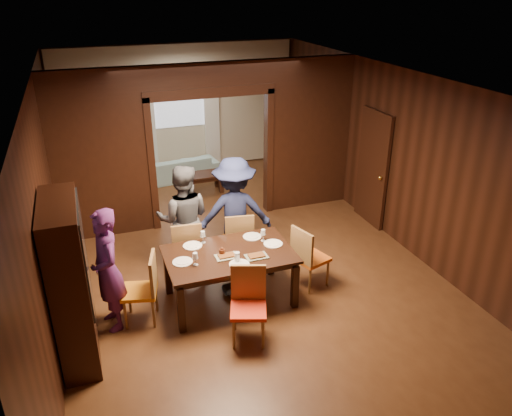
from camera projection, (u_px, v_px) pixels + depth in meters
name	position (u px, v px, depth m)	size (l,w,h in m)	color
floor	(240.00, 257.00, 8.20)	(9.00, 9.00, 0.00)	#4D2A15
ceiling	(237.00, 78.00, 6.98)	(5.50, 9.00, 0.02)	silver
room_walls	(207.00, 138.00, 9.18)	(5.52, 9.01, 2.90)	black
person_purple	(107.00, 270.00, 6.28)	(0.61, 0.40, 1.66)	#531E5A
person_grey	(184.00, 219.00, 7.54)	(0.84, 0.65, 1.72)	#4F5056
person_navy	(235.00, 213.00, 7.67)	(1.15, 0.66, 1.78)	#1B2245
sofa	(179.00, 168.00, 11.32)	(1.76, 0.69, 0.51)	#9CC8CD
serving_bowl	(232.00, 245.00, 6.94)	(0.32, 0.32, 0.08)	black
dining_table	(230.00, 277.00, 6.98)	(1.74, 1.08, 0.76)	black
coffee_table	(205.00, 183.00, 10.66)	(0.80, 0.50, 0.40)	black
chair_left	(139.00, 289.00, 6.51)	(0.44, 0.44, 0.97)	orange
chair_right	(311.00, 256.00, 7.28)	(0.44, 0.44, 0.97)	#D75B14
chair_far_l	(186.00, 248.00, 7.50)	(0.44, 0.44, 0.97)	#C86F12
chair_far_r	(238.00, 239.00, 7.77)	(0.44, 0.44, 0.97)	orange
chair_near	(248.00, 307.00, 6.15)	(0.44, 0.44, 0.97)	red
hutch	(70.00, 283.00, 5.73)	(0.40, 1.20, 2.00)	black
door_right	(373.00, 168.00, 9.01)	(0.06, 0.90, 2.10)	black
window_far	(178.00, 98.00, 11.28)	(1.20, 0.03, 1.30)	silver
curtain_left	(147.00, 121.00, 11.21)	(0.35, 0.06, 2.40)	white
curtain_right	(212.00, 115.00, 11.66)	(0.35, 0.06, 2.40)	white
plate_left	(183.00, 262.00, 6.60)	(0.27, 0.27, 0.01)	silver
plate_far_l	(193.00, 246.00, 6.99)	(0.27, 0.27, 0.01)	white
plate_far_r	(252.00, 237.00, 7.24)	(0.27, 0.27, 0.01)	silver
plate_right	(273.00, 244.00, 7.05)	(0.27, 0.27, 0.01)	white
plate_near	(239.00, 264.00, 6.54)	(0.27, 0.27, 0.01)	white
platter_a	(226.00, 256.00, 6.71)	(0.30, 0.20, 0.04)	gray
platter_b	(257.00, 256.00, 6.71)	(0.30, 0.20, 0.04)	slate
wineglass_left	(195.00, 259.00, 6.50)	(0.08, 0.08, 0.18)	white
wineglass_far	(203.00, 237.00, 7.05)	(0.08, 0.08, 0.18)	white
wineglass_right	(263.00, 235.00, 7.10)	(0.08, 0.08, 0.18)	white
tumbler	(237.00, 257.00, 6.58)	(0.07, 0.07, 0.14)	silver
condiment_jar	(222.00, 252.00, 6.75)	(0.08, 0.08, 0.11)	#4B2111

